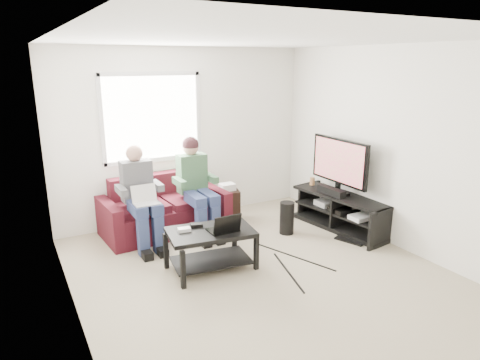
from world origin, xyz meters
name	(u,v)px	position (x,y,z in m)	size (l,w,h in m)	color
floor	(262,274)	(0.00, 0.00, 0.00)	(4.50, 4.50, 0.00)	#B9A990
ceiling	(265,39)	(0.00, 0.00, 2.60)	(4.50, 4.50, 0.00)	white
wall_back	(185,135)	(0.00, 2.25, 1.30)	(4.50, 4.50, 0.00)	white
wall_front	(452,238)	(0.00, -2.25, 1.30)	(4.50, 4.50, 0.00)	white
wall_left	(66,192)	(-2.00, 0.00, 1.30)	(4.50, 4.50, 0.00)	white
wall_right	(394,148)	(2.00, 0.00, 1.30)	(4.50, 4.50, 0.00)	white
window	(152,118)	(-0.50, 2.23, 1.60)	(1.48, 0.04, 1.28)	white
sofa	(164,211)	(-0.54, 1.82, 0.30)	(1.76, 0.91, 0.81)	#4A121A
person_left	(140,192)	(-0.94, 1.53, 0.73)	(0.40, 0.70, 1.33)	navy
person_right	(196,180)	(-0.14, 1.55, 0.79)	(0.40, 0.71, 1.37)	navy
laptop_silver	(146,199)	(-0.94, 1.29, 0.70)	(0.32, 0.22, 0.24)	silver
coffee_table	(211,240)	(-0.45, 0.42, 0.36)	(1.06, 0.73, 0.49)	black
laptop_black	(223,221)	(-0.33, 0.34, 0.61)	(0.34, 0.24, 0.24)	black
controller_a	(184,230)	(-0.73, 0.54, 0.51)	(0.14, 0.09, 0.04)	silver
controller_b	(196,225)	(-0.55, 0.60, 0.51)	(0.14, 0.09, 0.04)	black
controller_c	(227,220)	(-0.15, 0.57, 0.51)	(0.14, 0.09, 0.04)	gray
tv_stand	(341,213)	(1.77, 0.65, 0.23)	(0.68, 1.62, 0.52)	black
tv	(339,163)	(1.77, 0.75, 0.98)	(0.12, 1.10, 0.81)	black
soundbar	(331,191)	(1.65, 0.75, 0.57)	(0.12, 0.50, 0.10)	black
drink_cup	(312,181)	(1.72, 1.28, 0.58)	(0.08, 0.08, 0.12)	#A07045
console_white	(361,217)	(1.77, 0.25, 0.30)	(0.30, 0.22, 0.06)	silver
console_grey	(328,202)	(1.77, 0.95, 0.31)	(0.34, 0.26, 0.08)	gray
console_black	(344,210)	(1.77, 0.60, 0.31)	(0.38, 0.30, 0.07)	black
subwoofer	(287,218)	(0.97, 0.88, 0.23)	(0.20, 0.20, 0.47)	black
keyboard_floor	(349,241)	(1.55, 0.22, 0.01)	(0.13, 0.40, 0.02)	black
end_table	(227,205)	(0.45, 1.72, 0.27)	(0.34, 0.34, 0.60)	black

